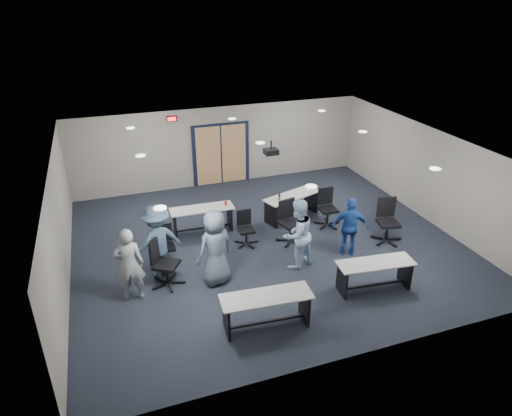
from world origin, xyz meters
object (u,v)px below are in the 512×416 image
object	(u,v)px
chair_loose_right	(388,222)
table_back_left	(202,215)
table_back_right	(292,202)
table_front_left	(266,306)
person_plaid	(215,248)
person_navy	(350,227)
table_front_right	(375,271)
chair_back_c	(291,222)
chair_back_b	(246,229)
person_back	(158,242)
chair_back_a	(166,246)
chair_loose_left	(166,263)
person_lightblue	(297,234)
chair_back_d	(328,208)
person_gray	(129,265)

from	to	relation	value
chair_loose_right	table_back_left	bearing A→B (deg)	165.60
table_back_right	table_front_left	bearing A→B (deg)	-137.97
person_plaid	person_navy	xyz separation A→B (m)	(3.53, 0.07, -0.13)
table_front_right	chair_back_c	distance (m)	2.77
table_back_left	chair_back_b	distance (m)	1.45
table_front_left	chair_back_b	distance (m)	3.32
chair_loose_right	person_back	world-z (taller)	person_back
chair_back_a	chair_loose_left	distance (m)	0.93
chair_back_a	chair_back_c	bearing A→B (deg)	0.53
table_front_left	table_back_right	bearing A→B (deg)	65.19
table_front_left	chair_loose_left	xyz separation A→B (m)	(-1.65, 2.12, 0.07)
table_front_right	person_back	size ratio (longest dim) A/B	0.98
person_lightblue	person_back	size ratio (longest dim) A/B	0.97
table_back_right	person_back	distance (m)	4.53
chair_loose_right	table_front_right	bearing A→B (deg)	-119.49
table_back_left	chair_loose_left	bearing A→B (deg)	-119.28
chair_back_d	person_plaid	size ratio (longest dim) A/B	0.60
chair_back_d	chair_loose_left	size ratio (longest dim) A/B	0.95
table_back_right	person_navy	size ratio (longest dim) A/B	1.21
table_front_left	person_navy	distance (m)	3.57
person_navy	person_gray	bearing A→B (deg)	25.19
chair_back_a	chair_loose_left	xyz separation A→B (m)	(-0.13, -0.92, 0.08)
table_back_right	person_navy	distance (m)	2.46
person_navy	chair_back_b	bearing A→B (deg)	-5.21
table_back_right	chair_back_a	xyz separation A→B (m)	(-3.94, -1.28, -0.01)
table_back_left	person_lightblue	size ratio (longest dim) A/B	1.01
table_back_left	chair_back_c	distance (m)	2.52
person_plaid	chair_back_a	bearing A→B (deg)	-69.40
chair_back_c	person_navy	size ratio (longest dim) A/B	0.74
table_front_left	person_gray	distance (m)	3.10
chair_back_c	chair_loose_right	xyz separation A→B (m)	(2.46, -0.84, 0.02)
table_front_left	chair_back_b	bearing A→B (deg)	83.16
chair_back_c	person_lightblue	size ratio (longest dim) A/B	0.66
table_front_right	chair_loose_right	distance (m)	2.35
table_front_left	chair_back_d	size ratio (longest dim) A/B	1.71
chair_loose_right	person_gray	bearing A→B (deg)	-165.87
table_back_left	table_front_left	bearing A→B (deg)	-84.42
chair_loose_left	person_navy	size ratio (longest dim) A/B	0.74
chair_back_d	person_navy	bearing A→B (deg)	-96.23
table_back_left	person_gray	distance (m)	3.37
table_back_right	person_plaid	distance (m)	3.87
table_back_right	table_back_left	bearing A→B (deg)	159.87
person_plaid	person_back	size ratio (longest dim) A/B	1.00
table_front_left	person_back	xyz separation A→B (m)	(-1.75, 2.57, 0.40)
table_front_left	person_lightblue	bearing A→B (deg)	55.74
chair_back_a	person_navy	xyz separation A→B (m)	(4.51, -1.10, 0.29)
person_gray	chair_back_c	bearing A→B (deg)	-160.12
table_front_right	chair_back_a	distance (m)	5.03
person_navy	chair_loose_right	bearing A→B (deg)	-146.08
person_navy	person_back	bearing A→B (deg)	16.65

